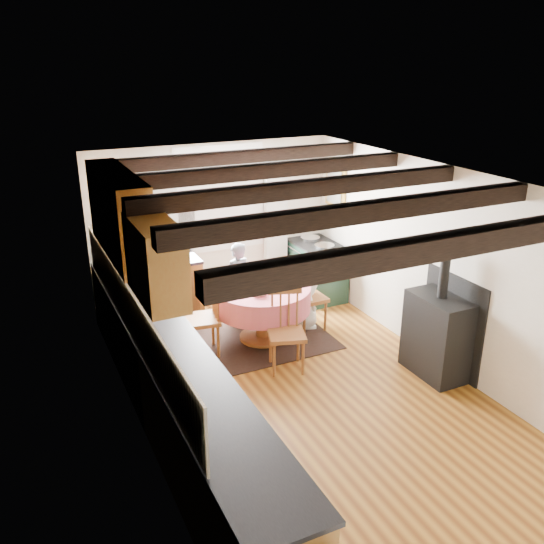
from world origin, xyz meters
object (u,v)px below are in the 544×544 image
chair_right (309,295)px  aga_range (316,270)px  cup (261,284)px  child_far (237,283)px  dining_table (262,314)px  cast_iron_stove (440,315)px  chair_left (202,317)px  chair_near (287,332)px  child_right (305,291)px

chair_right → aga_range: (0.66, 0.95, -0.06)m
cup → child_far: bearing=95.9°
dining_table → cast_iron_stove: cast_iron_stove is taller
cup → chair_right: bearing=3.1°
child_far → chair_left: bearing=24.8°
chair_near → cup: 0.85m
chair_left → cup: (0.81, -0.00, 0.30)m
chair_left → cup: bearing=98.9°
dining_table → cast_iron_stove: bearing=-47.8°
child_right → dining_table: bearing=114.5°
chair_near → cup: bearing=105.6°
cast_iron_stove → cup: cast_iron_stove is taller
dining_table → aga_range: aga_range is taller
cast_iron_stove → child_far: size_ratio=1.30×
chair_left → chair_right: chair_left is taller
chair_right → child_far: 1.01m
chair_near → child_right: (0.75, 0.91, 0.05)m
chair_right → child_far: bearing=51.3°
cast_iron_stove → child_right: cast_iron_stove is taller
chair_right → cup: 0.79m
chair_left → aga_range: size_ratio=1.07×
chair_left → cup: 0.86m
dining_table → cup: cup is taller
child_far → child_right: child_far is taller
dining_table → child_far: child_far is taller
cast_iron_stove → dining_table: bearing=132.2°
dining_table → chair_left: size_ratio=1.24×
dining_table → cast_iron_stove: (1.49, -1.64, 0.38)m
dining_table → cup: (-0.01, -0.00, 0.43)m
chair_right → chair_left: bearing=90.2°
dining_table → aga_range: bearing=35.6°
aga_range → child_right: bearing=-127.6°
chair_left → chair_right: size_ratio=1.01×
cup → cast_iron_stove: bearing=-47.5°
chair_near → cast_iron_stove: 1.77m
chair_near → child_far: 1.45m
chair_right → cast_iron_stove: size_ratio=0.66×
cast_iron_stove → chair_left: bearing=144.6°
aga_range → cast_iron_stove: cast_iron_stove is taller
aga_range → child_far: 1.50m
dining_table → aga_range: 1.69m
child_far → cup: 0.69m
chair_left → chair_right: (1.54, 0.03, -0.01)m
chair_left → aga_range: (2.20, 0.98, -0.07)m
aga_range → child_right: child_right is taller
child_far → cast_iron_stove: bearing=108.2°
dining_table → chair_left: bearing=179.9°
aga_range → cup: (-1.39, -0.99, 0.37)m
dining_table → chair_right: 0.73m
dining_table → cup: 0.43m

